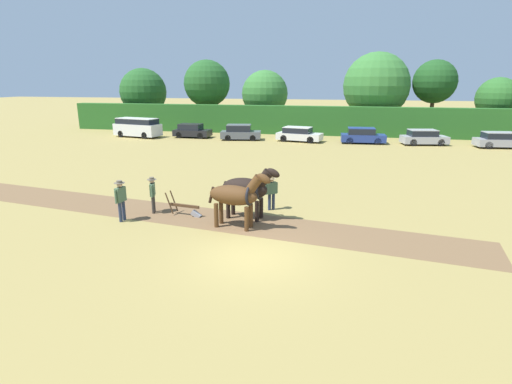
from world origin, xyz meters
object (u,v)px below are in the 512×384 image
at_px(parked_car_center, 299,134).
at_px(tree_center_left, 265,94).
at_px(farmer_onlooker_left, 121,197).
at_px(draft_horse_lead_left, 236,196).
at_px(parked_car_right, 424,137).
at_px(farmer_beside_team, 272,191).
at_px(parked_car_center_right, 362,136).
at_px(plow, 187,209).
at_px(tree_center, 376,86).
at_px(parked_car_far_right, 500,140).
at_px(tree_center_right, 435,82).
at_px(parked_car_left, 192,131).
at_px(parked_car_center_left, 240,133).
at_px(tree_right, 497,98).
at_px(tree_far_left, 143,92).
at_px(farmer_at_plow, 153,192).
at_px(parked_van, 137,127).
at_px(tree_left, 207,84).
at_px(draft_horse_lead_right, 247,189).

bearing_deg(parked_car_center, tree_center_left, 129.45).
bearing_deg(parked_car_center, farmer_onlooker_left, -89.72).
xyz_separation_m(draft_horse_lead_left, parked_car_right, (11.30, 25.07, -0.67)).
height_order(farmer_beside_team, parked_car_center_right, farmer_beside_team).
distance_m(draft_horse_lead_left, plow, 2.91).
relative_size(tree_center, draft_horse_lead_left, 3.25).
bearing_deg(parked_car_far_right, tree_center, 129.68).
distance_m(tree_center_right, farmer_onlooker_left, 40.45).
bearing_deg(parked_car_left, farmer_beside_team, -59.72).
height_order(draft_horse_lead_left, parked_car_center, draft_horse_lead_left).
relative_size(draft_horse_lead_left, parked_car_center_left, 0.65).
relative_size(tree_center_left, parked_car_center_right, 1.67).
bearing_deg(draft_horse_lead_left, farmer_beside_team, 77.43).
bearing_deg(plow, tree_right, 63.35).
bearing_deg(parked_car_right, parked_car_center_left, 170.82).
height_order(plow, parked_car_left, parked_car_left).
bearing_deg(tree_right, farmer_onlooker_left, -126.09).
relative_size(tree_center_left, draft_horse_lead_left, 2.56).
relative_size(tree_center_right, parked_car_right, 1.87).
bearing_deg(tree_center_right, tree_center, -172.99).
xyz_separation_m(tree_far_left, tree_right, (41.74, -0.37, -0.44)).
xyz_separation_m(tree_center, farmer_at_plow, (-11.45, -33.49, -4.30)).
relative_size(tree_center_left, parked_car_left, 1.84).
bearing_deg(tree_center_right, tree_right, -14.37).
bearing_deg(tree_right, farmer_beside_team, -121.23).
distance_m(tree_center, parked_car_far_right, 15.05).
relative_size(tree_right, parked_car_center_right, 1.46).
relative_size(tree_right, farmer_onlooker_left, 3.47).
relative_size(tree_far_left, draft_horse_lead_left, 2.67).
height_order(parked_van, parked_car_right, parked_van).
bearing_deg(plow, farmer_onlooker_left, -144.83).
bearing_deg(draft_horse_lead_left, farmer_onlooker_left, -168.73).
height_order(draft_horse_lead_left, parked_car_far_right, draft_horse_lead_left).
distance_m(tree_left, tree_center_left, 7.28).
height_order(parked_car_center, parked_car_center_right, parked_car_center_right).
bearing_deg(tree_center, parked_car_center_left, -143.59).
distance_m(plow, farmer_beside_team, 3.93).
height_order(tree_far_left, parked_car_center_left, tree_far_left).
height_order(farmer_at_plow, parked_car_center_left, farmer_at_plow).
bearing_deg(draft_horse_lead_left, parked_car_center_left, 112.19).
distance_m(parked_car_center, parked_car_far_right, 18.07).
relative_size(parked_car_center_left, parked_car_center, 0.92).
distance_m(draft_horse_lead_left, farmer_beside_team, 2.84).
height_order(tree_center_left, draft_horse_lead_right, tree_center_left).
xyz_separation_m(tree_right, farmer_beside_team, (-18.85, -31.09, -3.07)).
distance_m(tree_center_left, tree_right, 25.73).
height_order(tree_center, parked_van, tree_center).
distance_m(farmer_at_plow, parked_car_center, 23.96).
bearing_deg(parked_car_left, tree_far_left, 138.87).
distance_m(farmer_at_plow, farmer_onlooker_left, 1.56).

